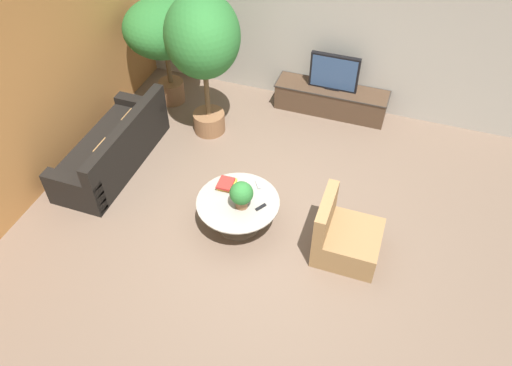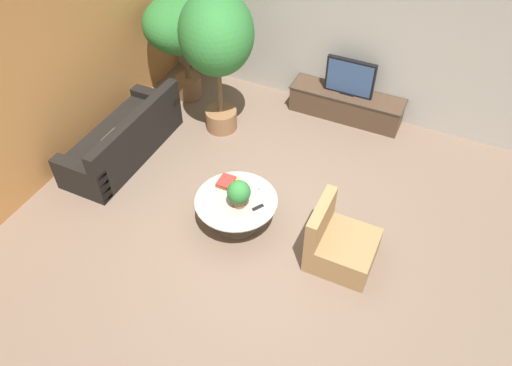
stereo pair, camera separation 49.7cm
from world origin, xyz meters
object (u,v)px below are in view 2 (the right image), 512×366
(television, at_px, (350,78))
(media_console, at_px, (346,104))
(coffee_table, at_px, (236,207))
(couch_by_wall, at_px, (124,140))
(armchair_wicker, at_px, (339,245))
(potted_palm_corner, at_px, (217,39))
(potted_plant_tabletop, at_px, (239,193))
(potted_palm_tall, at_px, (182,27))

(television, bearing_deg, media_console, 90.00)
(coffee_table, xyz_separation_m, couch_by_wall, (-2.22, 0.55, -0.04))
(armchair_wicker, bearing_deg, media_console, 16.15)
(television, relative_size, couch_by_wall, 0.38)
(media_console, relative_size, couch_by_wall, 0.89)
(media_console, xyz_separation_m, potted_palm_corner, (-1.77, -1.17, 1.38))
(potted_plant_tabletop, bearing_deg, potted_palm_corner, 124.36)
(television, relative_size, armchair_wicker, 0.94)
(coffee_table, bearing_deg, media_console, 78.93)
(television, height_order, coffee_table, television)
(potted_plant_tabletop, bearing_deg, couch_by_wall, 165.07)
(media_console, distance_m, coffee_table, 3.02)
(couch_by_wall, xyz_separation_m, potted_palm_tall, (0.08, 1.80, 1.06))
(armchair_wicker, relative_size, potted_palm_corner, 0.37)
(media_console, distance_m, potted_plant_tabletop, 3.10)
(media_console, height_order, couch_by_wall, couch_by_wall)
(armchair_wicker, distance_m, potted_palm_tall, 4.40)
(media_console, bearing_deg, potted_palm_corner, -146.39)
(potted_palm_tall, relative_size, potted_palm_corner, 0.79)
(media_console, bearing_deg, armchair_wicker, -73.85)
(coffee_table, xyz_separation_m, potted_plant_tabletop, (0.08, -0.06, 0.36))
(television, height_order, potted_palm_corner, potted_palm_corner)
(potted_palm_tall, bearing_deg, media_console, 12.64)
(media_console, distance_m, potted_palm_corner, 2.53)
(media_console, relative_size, armchair_wicker, 2.23)
(armchair_wicker, bearing_deg, coffee_table, 90.40)
(potted_palm_tall, xyz_separation_m, potted_palm_corner, (0.95, -0.56, 0.28))
(potted_palm_corner, bearing_deg, couch_by_wall, -129.82)
(couch_by_wall, bearing_deg, potted_plant_tabletop, 75.07)
(coffee_table, bearing_deg, potted_plant_tabletop, -39.42)
(television, distance_m, potted_plant_tabletop, 3.06)
(media_console, relative_size, potted_palm_corner, 0.82)
(television, relative_size, coffee_table, 0.74)
(potted_palm_tall, bearing_deg, armchair_wicker, -33.21)
(couch_by_wall, height_order, potted_plant_tabletop, potted_plant_tabletop)
(armchair_wicker, xyz_separation_m, potted_palm_tall, (-3.57, 2.34, 1.07))
(couch_by_wall, relative_size, armchair_wicker, 2.49)
(coffee_table, height_order, couch_by_wall, couch_by_wall)
(potted_plant_tabletop, bearing_deg, television, 80.59)
(potted_palm_tall, bearing_deg, potted_palm_corner, -30.57)
(couch_by_wall, bearing_deg, media_console, 130.76)
(couch_by_wall, height_order, potted_palm_corner, potted_palm_corner)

